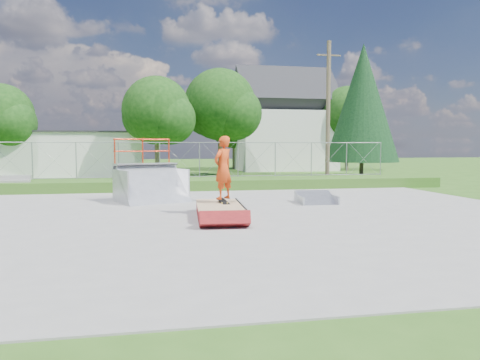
% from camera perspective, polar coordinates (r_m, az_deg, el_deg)
% --- Properties ---
extents(ground, '(120.00, 120.00, 0.00)m').
position_cam_1_polar(ground, '(13.69, -0.23, -4.73)').
color(ground, '#2D5618').
rests_on(ground, ground).
extents(concrete_pad, '(20.00, 16.00, 0.04)m').
position_cam_1_polar(concrete_pad, '(13.69, -0.23, -4.65)').
color(concrete_pad, gray).
rests_on(concrete_pad, ground).
extents(grass_berm, '(24.00, 3.00, 0.50)m').
position_cam_1_polar(grass_berm, '(23.00, -4.68, -0.47)').
color(grass_berm, '#2D5618').
rests_on(grass_berm, ground).
extents(grind_box, '(1.51, 2.79, 0.40)m').
position_cam_1_polar(grind_box, '(13.88, -2.56, -3.77)').
color(grind_box, maroon).
rests_on(grind_box, concrete_pad).
extents(quarter_pipe, '(2.95, 2.74, 2.39)m').
position_cam_1_polar(quarter_pipe, '(17.72, -10.66, 1.13)').
color(quarter_pipe, '#ACAEB5').
rests_on(quarter_pipe, concrete_pad).
extents(flat_bank_ramp, '(1.43, 1.51, 0.41)m').
position_cam_1_polar(flat_bank_ramp, '(17.28, 9.30, -2.23)').
color(flat_bank_ramp, '#ACAEB5').
rests_on(flat_bank_ramp, concrete_pad).
extents(skateboard, '(0.32, 0.82, 0.13)m').
position_cam_1_polar(skateboard, '(14.12, -2.07, -2.63)').
color(skateboard, black).
rests_on(skateboard, grind_box).
extents(skater, '(0.82, 0.79, 1.90)m').
position_cam_1_polar(skater, '(14.04, -2.08, 1.22)').
color(skater, '#D44315').
rests_on(skater, grind_box).
extents(concrete_stairs, '(1.50, 1.60, 0.80)m').
position_cam_1_polar(concrete_stairs, '(22.84, -26.15, -0.55)').
color(concrete_stairs, gray).
rests_on(concrete_stairs, ground).
extents(chain_link_fence, '(20.00, 0.06, 1.80)m').
position_cam_1_polar(chain_link_fence, '(23.93, -4.96, 2.47)').
color(chain_link_fence, gray).
rests_on(chain_link_fence, grass_berm).
extents(utility_building_flat, '(10.00, 6.00, 3.00)m').
position_cam_1_polar(utility_building_flat, '(35.71, -19.88, 2.98)').
color(utility_building_flat, silver).
rests_on(utility_building_flat, ground).
extents(gable_house, '(8.40, 6.08, 8.94)m').
position_cam_1_polar(gable_house, '(40.98, 5.35, 6.61)').
color(gable_house, silver).
rests_on(gable_house, ground).
extents(utility_pole, '(0.24, 0.24, 8.00)m').
position_cam_1_polar(utility_pole, '(27.27, 10.68, 8.10)').
color(utility_pole, brown).
rests_on(utility_pole, ground).
extents(tree_left_near, '(4.76, 4.48, 6.65)m').
position_cam_1_polar(tree_left_near, '(31.20, -9.68, 8.05)').
color(tree_left_near, brown).
rests_on(tree_left_near, ground).
extents(tree_center, '(5.44, 5.12, 7.60)m').
position_cam_1_polar(tree_center, '(33.63, -1.93, 8.87)').
color(tree_center, brown).
rests_on(tree_center, ground).
extents(tree_left_far, '(4.42, 4.16, 6.18)m').
position_cam_1_polar(tree_left_far, '(34.44, -26.79, 6.79)').
color(tree_left_far, brown).
rests_on(tree_left_far, ground).
extents(tree_right_far, '(5.10, 4.80, 7.12)m').
position_cam_1_polar(tree_right_far, '(40.80, 13.41, 7.52)').
color(tree_right_far, brown).
rests_on(tree_right_far, ground).
extents(tree_back_mid, '(4.08, 3.84, 5.70)m').
position_cam_1_polar(tree_back_mid, '(41.89, -0.39, 6.30)').
color(tree_back_mid, brown).
rests_on(tree_back_mid, ground).
extents(conifer_tree, '(5.04, 5.04, 9.10)m').
position_cam_1_polar(conifer_tree, '(33.72, 14.72, 9.07)').
color(conifer_tree, brown).
rests_on(conifer_tree, ground).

